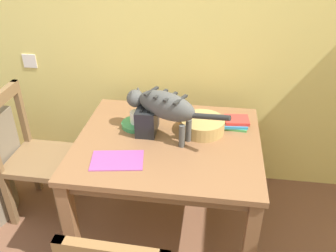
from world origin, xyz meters
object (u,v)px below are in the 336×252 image
object	(u,v)px
magazine	(117,160)
wicker_basket	(202,125)
dining_table	(168,152)
wooden_chair_near	(35,157)
cat	(163,106)
saucer_bowl	(137,124)
toaster	(147,119)
book_stack	(236,123)
coffee_mug	(137,117)

from	to	relation	value
magazine	wicker_basket	size ratio (longest dim) A/B	1.05
dining_table	magazine	xyz separation A→B (m)	(-0.25, -0.25, 0.09)
magazine	wooden_chair_near	world-z (taller)	wooden_chair_near
wicker_basket	wooden_chair_near	distance (m)	1.18
cat	wooden_chair_near	world-z (taller)	cat
cat	wooden_chair_near	size ratio (longest dim) A/B	0.68
saucer_bowl	wooden_chair_near	bearing A→B (deg)	-174.03
magazine	toaster	world-z (taller)	toaster
saucer_bowl	book_stack	size ratio (longest dim) A/B	1.15
cat	magazine	bearing A→B (deg)	169.32
book_stack	dining_table	bearing A→B (deg)	-151.72
saucer_bowl	wicker_basket	bearing A→B (deg)	-0.38
magazine	toaster	distance (m)	0.36
magazine	book_stack	size ratio (longest dim) A/B	1.70
dining_table	book_stack	xyz separation A→B (m)	(0.41, 0.22, 0.12)
wicker_basket	wooden_chair_near	world-z (taller)	wooden_chair_near
coffee_mug	wooden_chair_near	size ratio (longest dim) A/B	0.13
coffee_mug	toaster	distance (m)	0.09
cat	toaster	distance (m)	0.16
cat	coffee_mug	bearing A→B (deg)	89.58
magazine	wicker_basket	xyz separation A→B (m)	(0.45, 0.38, 0.04)
coffee_mug	magazine	world-z (taller)	coffee_mug
cat	toaster	world-z (taller)	cat
dining_table	coffee_mug	size ratio (longest dim) A/B	9.21
wicker_basket	wooden_chair_near	bearing A→B (deg)	-176.38
saucer_bowl	wooden_chair_near	world-z (taller)	wooden_chair_near
dining_table	wicker_basket	world-z (taller)	wicker_basket
wicker_basket	saucer_bowl	bearing A→B (deg)	179.62
wicker_basket	coffee_mug	bearing A→B (deg)	179.62
book_stack	wooden_chair_near	size ratio (longest dim) A/B	0.18
book_stack	wicker_basket	xyz separation A→B (m)	(-0.21, -0.09, 0.02)
coffee_mug	toaster	bearing A→B (deg)	-33.35
saucer_bowl	book_stack	xyz separation A→B (m)	(0.63, 0.08, 0.01)
wooden_chair_near	dining_table	bearing A→B (deg)	87.07
magazine	wooden_chair_near	size ratio (longest dim) A/B	0.31
cat	dining_table	bearing A→B (deg)	-117.29
dining_table	saucer_bowl	size ratio (longest dim) A/B	5.67
cat	magazine	size ratio (longest dim) A/B	2.21
wicker_basket	toaster	size ratio (longest dim) A/B	1.38
dining_table	toaster	distance (m)	0.24
dining_table	magazine	size ratio (longest dim) A/B	3.85
wicker_basket	toaster	distance (m)	0.35
dining_table	saucer_bowl	world-z (taller)	saucer_bowl
cat	magazine	distance (m)	0.42
saucer_bowl	toaster	world-z (taller)	toaster
wicker_basket	toaster	world-z (taller)	toaster
cat	wooden_chair_near	bearing A→B (deg)	114.52
coffee_mug	toaster	world-z (taller)	toaster
coffee_mug	book_stack	bearing A→B (deg)	7.57
coffee_mug	toaster	xyz separation A→B (m)	(0.08, -0.05, 0.02)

